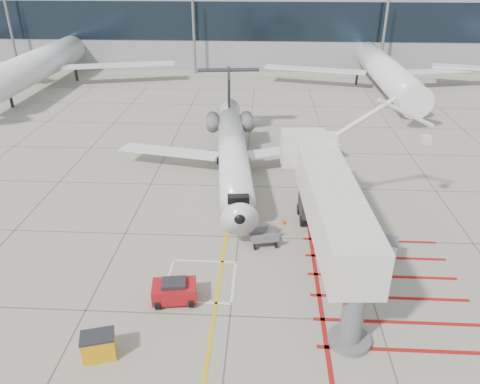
# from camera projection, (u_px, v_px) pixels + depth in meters

# --- Properties ---
(ground_plane) EXTENTS (260.00, 260.00, 0.00)m
(ground_plane) POSITION_uv_depth(u_px,v_px,m) (235.00, 272.00, 28.94)
(ground_plane) COLOR gray
(ground_plane) RESTS_ON ground
(regional_jet) EXTENTS (24.00, 28.93, 7.03)m
(regional_jet) POSITION_uv_depth(u_px,v_px,m) (234.00, 146.00, 38.39)
(regional_jet) COLOR silver
(regional_jet) RESTS_ON ground_plane
(jet_bridge) EXTENTS (9.97, 19.22, 7.49)m
(jet_bridge) POSITION_uv_depth(u_px,v_px,m) (333.00, 215.00, 27.70)
(jet_bridge) COLOR silver
(jet_bridge) RESTS_ON ground_plane
(pushback_tug) EXTENTS (2.64, 1.87, 1.43)m
(pushback_tug) POSITION_uv_depth(u_px,v_px,m) (174.00, 290.00, 26.20)
(pushback_tug) COLOR #A40F15
(pushback_tug) RESTS_ON ground_plane
(spill_bin) EXTENTS (1.78, 1.43, 1.35)m
(spill_bin) POSITION_uv_depth(u_px,v_px,m) (99.00, 346.00, 22.54)
(spill_bin) COLOR orange
(spill_bin) RESTS_ON ground_plane
(baggage_cart) EXTENTS (2.05, 1.52, 1.16)m
(baggage_cart) POSITION_uv_depth(u_px,v_px,m) (264.00, 238.00, 31.35)
(baggage_cart) COLOR #57575C
(baggage_cart) RESTS_ON ground_plane
(ground_power_unit) EXTENTS (2.32, 1.78, 1.62)m
(ground_power_unit) POSITION_uv_depth(u_px,v_px,m) (380.00, 249.00, 29.69)
(ground_power_unit) COLOR silver
(ground_power_unit) RESTS_ON ground_plane
(cone_nose) EXTENTS (0.37, 0.37, 0.52)m
(cone_nose) POSITION_uv_depth(u_px,v_px,m) (232.00, 230.00, 32.86)
(cone_nose) COLOR #E2610B
(cone_nose) RESTS_ON ground_plane
(cone_side) EXTENTS (0.35, 0.35, 0.48)m
(cone_side) POSITION_uv_depth(u_px,v_px,m) (283.00, 221.00, 33.98)
(cone_side) COLOR #E94E0C
(cone_side) RESTS_ON ground_plane
(terminal_building) EXTENTS (180.00, 28.00, 14.00)m
(terminal_building) POSITION_uv_depth(u_px,v_px,m) (312.00, 18.00, 87.65)
(terminal_building) COLOR gray
(terminal_building) RESTS_ON ground_plane
(terminal_glass_band) EXTENTS (180.00, 0.10, 6.00)m
(terminal_glass_band) POSITION_uv_depth(u_px,v_px,m) (319.00, 22.00, 74.68)
(terminal_glass_band) COLOR black
(terminal_glass_band) RESTS_ON ground_plane
(bg_aircraft_b) EXTENTS (37.30, 41.45, 12.43)m
(bg_aircraft_b) POSITION_uv_depth(u_px,v_px,m) (45.00, 42.00, 68.61)
(bg_aircraft_b) COLOR silver
(bg_aircraft_b) RESTS_ON ground_plane
(bg_aircraft_c) EXTENTS (33.58, 37.31, 11.19)m
(bg_aircraft_c) POSITION_uv_depth(u_px,v_px,m) (382.00, 49.00, 66.51)
(bg_aircraft_c) COLOR silver
(bg_aircraft_c) RESTS_ON ground_plane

